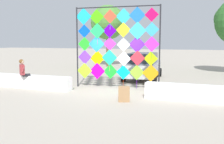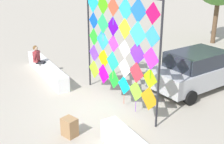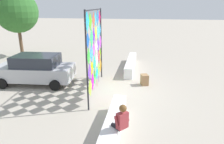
{
  "view_description": "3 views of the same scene",
  "coord_description": "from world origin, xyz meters",
  "px_view_note": "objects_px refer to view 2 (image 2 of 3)",
  "views": [
    {
      "loc": [
        4.35,
        -11.07,
        2.46
      ],
      "look_at": [
        0.02,
        0.32,
        0.94
      ],
      "focal_mm": 40.81,
      "sensor_mm": 36.0,
      "label": 1
    },
    {
      "loc": [
        8.62,
        -4.18,
        5.04
      ],
      "look_at": [
        0.42,
        0.53,
        1.51
      ],
      "focal_mm": 46.08,
      "sensor_mm": 36.0,
      "label": 2
    },
    {
      "loc": [
        -9.76,
        -1.4,
        4.31
      ],
      "look_at": [
        0.14,
        0.24,
        1.02
      ],
      "focal_mm": 32.69,
      "sensor_mm": 36.0,
      "label": 3
    }
  ],
  "objects_px": {
    "kite_display_rack": "(118,44)",
    "parked_car": "(197,70)",
    "seated_vendor": "(39,58)",
    "cardboard_box_large": "(70,127)"
  },
  "relations": [
    {
      "from": "seated_vendor",
      "to": "cardboard_box_large",
      "type": "distance_m",
      "value": 5.6
    },
    {
      "from": "parked_car",
      "to": "kite_display_rack",
      "type": "bearing_deg",
      "value": -97.47
    },
    {
      "from": "seated_vendor",
      "to": "parked_car",
      "type": "relative_size",
      "value": 0.34
    },
    {
      "from": "parked_car",
      "to": "cardboard_box_large",
      "type": "height_order",
      "value": "parked_car"
    },
    {
      "from": "kite_display_rack",
      "to": "seated_vendor",
      "type": "height_order",
      "value": "kite_display_rack"
    },
    {
      "from": "seated_vendor",
      "to": "cardboard_box_large",
      "type": "relative_size",
      "value": 2.53
    },
    {
      "from": "kite_display_rack",
      "to": "parked_car",
      "type": "xyz_separation_m",
      "value": [
        0.48,
        3.66,
        -1.5
      ]
    },
    {
      "from": "kite_display_rack",
      "to": "parked_car",
      "type": "distance_m",
      "value": 3.98
    },
    {
      "from": "kite_display_rack",
      "to": "seated_vendor",
      "type": "distance_m",
      "value": 4.87
    },
    {
      "from": "parked_car",
      "to": "cardboard_box_large",
      "type": "bearing_deg",
      "value": -82.99
    }
  ]
}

